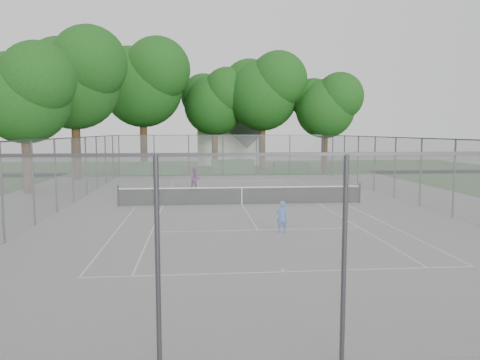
{
  "coord_description": "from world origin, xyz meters",
  "views": [
    {
      "loc": [
        -2.39,
        -24.24,
        3.86
      ],
      "look_at": [
        0.0,
        1.0,
        1.2
      ],
      "focal_mm": 35.0,
      "sensor_mm": 36.0,
      "label": 1
    }
  ],
  "objects": [
    {
      "name": "grass_far",
      "position": [
        0.0,
        26.0,
        0.0
      ],
      "size": [
        60.0,
        20.0,
        0.0
      ],
      "primitive_type": "cube",
      "color": "#1B4313",
      "rests_on": "ground"
    },
    {
      "name": "tree_side_front",
      "position": [
        -12.75,
        5.84,
        6.32
      ],
      "size": [
        6.4,
        5.84,
        9.2
      ],
      "color": "#372214",
      "rests_on": "ground"
    },
    {
      "name": "tree_far_midright",
      "position": [
        4.33,
        22.12,
        7.96
      ],
      "size": [
        8.06,
        7.36,
        11.58
      ],
      "color": "#372214",
      "rests_on": "ground"
    },
    {
      "name": "ground",
      "position": [
        0.0,
        0.0,
        0.0
      ],
      "size": [
        120.0,
        120.0,
        0.0
      ],
      "primitive_type": "plane",
      "color": "slate",
      "rests_on": "ground"
    },
    {
      "name": "perimeter_fence",
      "position": [
        0.0,
        0.0,
        1.81
      ],
      "size": [
        18.08,
        34.08,
        3.52
      ],
      "color": "#38383D",
      "rests_on": "ground"
    },
    {
      "name": "tree_far_left",
      "position": [
        -7.27,
        21.55,
        8.66
      ],
      "size": [
        8.76,
        8.0,
        12.59
      ],
      "color": "#372214",
      "rests_on": "ground"
    },
    {
      "name": "court_markings",
      "position": [
        0.0,
        0.0,
        0.01
      ],
      "size": [
        11.03,
        23.83,
        0.01
      ],
      "color": "silver",
      "rests_on": "ground"
    },
    {
      "name": "hedge_mid",
      "position": [
        0.95,
        18.29,
        0.62
      ],
      "size": [
        3.92,
        1.12,
        1.23
      ],
      "primitive_type": "cube",
      "color": "#194E1A",
      "rests_on": "ground"
    },
    {
      "name": "tennis_net",
      "position": [
        0.0,
        0.0,
        0.51
      ],
      "size": [
        12.87,
        0.1,
        1.1
      ],
      "color": "black",
      "rests_on": "ground"
    },
    {
      "name": "tree_side_back",
      "position": [
        -11.74,
        13.96,
        8.16
      ],
      "size": [
        8.26,
        7.54,
        11.87
      ],
      "color": "#372214",
      "rests_on": "ground"
    },
    {
      "name": "hedge_right",
      "position": [
        6.43,
        18.53,
        0.48
      ],
      "size": [
        3.19,
        1.17,
        0.96
      ],
      "primitive_type": "cube",
      "color": "#194E1A",
      "rests_on": "ground"
    },
    {
      "name": "girl_player",
      "position": [
        0.85,
        -6.91,
        0.61
      ],
      "size": [
        0.49,
        0.36,
        1.22
      ],
      "primitive_type": "imported",
      "rotation": [
        0.0,
        0.0,
        3.3
      ],
      "color": "blue",
      "rests_on": "ground"
    },
    {
      "name": "tree_far_midleft",
      "position": [
        -0.35,
        23.66,
        7.0
      ],
      "size": [
        7.09,
        6.47,
        10.19
      ],
      "color": "#372214",
      "rests_on": "ground"
    },
    {
      "name": "woman_player",
      "position": [
        -2.45,
        5.99,
        0.74
      ],
      "size": [
        0.82,
        0.7,
        1.49
      ],
      "primitive_type": "imported",
      "rotation": [
        0.0,
        0.0,
        0.21
      ],
      "color": "#6A2364",
      "rests_on": "ground"
    },
    {
      "name": "tree_far_right",
      "position": [
        10.22,
        20.41,
        6.47
      ],
      "size": [
        6.56,
        5.99,
        9.42
      ],
      "color": "#372214",
      "rests_on": "ground"
    },
    {
      "name": "house",
      "position": [
        1.46,
        30.39,
        3.66
      ],
      "size": [
        7.3,
        5.66,
        9.09
      ],
      "color": "beige",
      "rests_on": "ground"
    },
    {
      "name": "hedge_left",
      "position": [
        -5.94,
        18.01,
        0.57
      ],
      "size": [
        4.52,
        1.36,
        1.13
      ],
      "primitive_type": "cube",
      "color": "#194E1A",
      "rests_on": "ground"
    }
  ]
}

